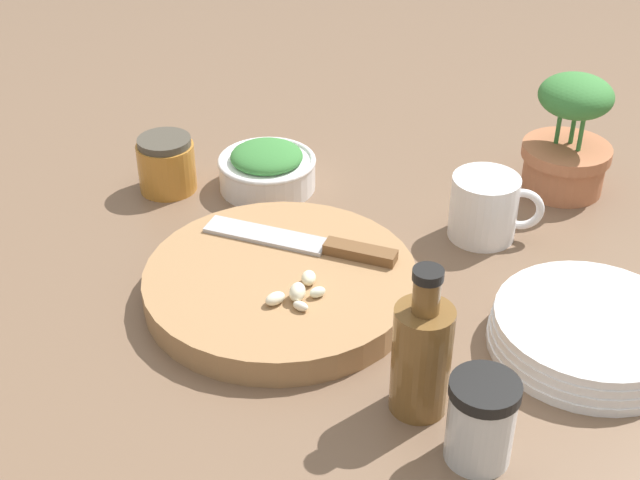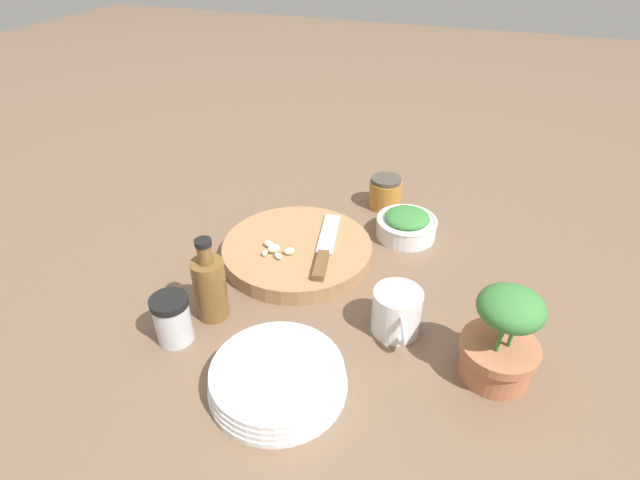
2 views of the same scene
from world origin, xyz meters
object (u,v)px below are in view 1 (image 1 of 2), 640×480
(cutting_board, at_px, (281,284))
(plate_stack, at_px, (590,332))
(chef_knife, at_px, (311,243))
(coffee_mug, at_px, (486,207))
(potted_herb, at_px, (568,141))
(herb_bowl, at_px, (267,168))
(garlic_cloves, at_px, (299,292))
(oil_bottle, at_px, (422,355))
(spice_jar, at_px, (481,420))
(honey_jar, at_px, (166,164))

(cutting_board, bearing_deg, plate_stack, 17.37)
(chef_knife, xyz_separation_m, coffee_mug, (0.14, 0.18, 0.00))
(potted_herb, bearing_deg, herb_bowl, -147.96)
(plate_stack, height_order, potted_herb, potted_herb)
(cutting_board, distance_m, herb_bowl, 0.25)
(garlic_cloves, relative_size, potted_herb, 0.47)
(garlic_cloves, distance_m, plate_stack, 0.31)
(cutting_board, relative_size, oil_bottle, 1.92)
(herb_bowl, distance_m, oil_bottle, 0.46)
(cutting_board, xyz_separation_m, plate_stack, (0.32, 0.10, 0.00))
(garlic_cloves, distance_m, herb_bowl, 0.30)
(oil_bottle, bearing_deg, garlic_cloves, 164.69)
(cutting_board, height_order, garlic_cloves, garlic_cloves)
(garlic_cloves, height_order, coffee_mug, coffee_mug)
(chef_knife, relative_size, herb_bowl, 1.77)
(oil_bottle, bearing_deg, plate_stack, 57.96)
(potted_herb, bearing_deg, coffee_mug, -103.97)
(herb_bowl, xyz_separation_m, oil_bottle, (0.37, -0.27, 0.03))
(oil_bottle, bearing_deg, coffee_mug, 102.87)
(chef_knife, bearing_deg, coffee_mug, -50.01)
(cutting_board, xyz_separation_m, oil_bottle, (0.21, -0.07, 0.05))
(cutting_board, height_order, oil_bottle, oil_bottle)
(chef_knife, bearing_deg, plate_stack, -94.96)
(chef_knife, distance_m, garlic_cloves, 0.10)
(chef_knife, distance_m, oil_bottle, 0.25)
(plate_stack, bearing_deg, spice_jar, -99.61)
(garlic_cloves, xyz_separation_m, plate_stack, (0.28, 0.13, -0.02))
(plate_stack, relative_size, oil_bottle, 1.32)
(cutting_board, distance_m, plate_stack, 0.34)
(honey_jar, bearing_deg, potted_herb, 32.62)
(coffee_mug, bearing_deg, oil_bottle, -77.13)
(coffee_mug, relative_size, plate_stack, 0.52)
(chef_knife, bearing_deg, spice_jar, -131.83)
(chef_knife, height_order, honey_jar, honey_jar)
(spice_jar, bearing_deg, garlic_cloves, 162.85)
(cutting_board, height_order, spice_jar, spice_jar)
(coffee_mug, distance_m, plate_stack, 0.23)
(chef_knife, height_order, garlic_cloves, garlic_cloves)
(coffee_mug, bearing_deg, honey_jar, -163.37)
(cutting_board, height_order, potted_herb, potted_herb)
(spice_jar, xyz_separation_m, oil_bottle, (-0.07, 0.03, 0.02))
(cutting_board, bearing_deg, coffee_mug, 59.61)
(honey_jar, bearing_deg, chef_knife, -11.90)
(herb_bowl, relative_size, honey_jar, 1.72)
(cutting_board, xyz_separation_m, spice_jar, (0.29, -0.10, 0.03))
(potted_herb, bearing_deg, honey_jar, -147.38)
(cutting_board, distance_m, chef_knife, 0.06)
(cutting_board, relative_size, honey_jar, 3.99)
(garlic_cloves, bearing_deg, coffee_mug, 70.04)
(spice_jar, bearing_deg, plate_stack, 80.39)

